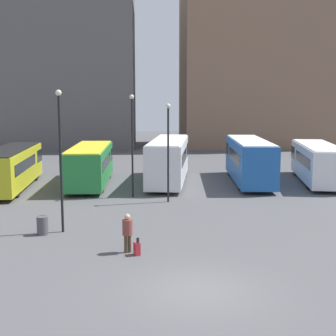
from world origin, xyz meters
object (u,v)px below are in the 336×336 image
object	(u,v)px
bus_0	(11,167)
lamp_post_1	(60,151)
lamp_post_2	(168,145)
bus_4	(318,162)
traveler	(127,230)
suitcase	(137,249)
trash_bin	(42,226)
bus_2	(169,159)
bus_1	(90,164)
bus_3	(249,159)
lamp_post_0	(132,138)

from	to	relation	value
bus_0	lamp_post_1	world-z (taller)	lamp_post_1
lamp_post_2	bus_4	bearing A→B (deg)	29.15
traveler	suitcase	distance (m)	0.86
bus_0	trash_bin	world-z (taller)	bus_0
bus_0	bus_2	bearing A→B (deg)	-83.78
bus_1	bus_2	size ratio (longest dim) A/B	0.93
lamp_post_1	bus_0	bearing A→B (deg)	115.97
bus_1	bus_3	bearing A→B (deg)	-87.72
bus_0	traveler	world-z (taller)	bus_0
bus_2	bus_4	xyz separation A→B (m)	(11.28, -0.33, -0.22)
bus_1	bus_4	size ratio (longest dim) A/B	0.94
bus_4	trash_bin	distance (m)	22.20
bus_0	bus_2	xyz separation A→B (m)	(11.19, 1.76, 0.24)
bus_3	traveler	distance (m)	18.28
bus_2	bus_1	bearing A→B (deg)	103.61
bus_3	lamp_post_1	world-z (taller)	lamp_post_1
bus_3	bus_4	size ratio (longest dim) A/B	1.00
bus_2	lamp_post_2	xyz separation A→B (m)	(-0.36, -6.83, 1.71)
bus_3	lamp_post_1	size ratio (longest dim) A/B	1.57
trash_bin	bus_1	bearing A→B (deg)	87.02
bus_4	trash_bin	size ratio (longest dim) A/B	12.20
suitcase	lamp_post_2	bearing A→B (deg)	-29.00
bus_0	trash_bin	size ratio (longest dim) A/B	12.52
bus_2	traveler	world-z (taller)	bus_2
traveler	trash_bin	world-z (taller)	traveler
bus_2	bus_3	size ratio (longest dim) A/B	1.01
bus_1	bus_0	bearing A→B (deg)	102.21
traveler	trash_bin	distance (m)	4.91
bus_1	lamp_post_0	world-z (taller)	lamp_post_0
bus_2	bus_3	distance (m)	6.06
bus_2	traveler	distance (m)	16.54
bus_4	lamp_post_0	distance (m)	14.85
bus_2	bus_0	bearing A→B (deg)	106.50
bus_2	trash_bin	size ratio (longest dim) A/B	12.33
bus_3	lamp_post_1	distance (m)	17.60
suitcase	lamp_post_1	size ratio (longest dim) A/B	0.11
lamp_post_0	trash_bin	size ratio (longest dim) A/B	7.66
bus_0	lamp_post_0	world-z (taller)	lamp_post_0
lamp_post_1	trash_bin	xyz separation A→B (m)	(-0.86, -0.41, -3.41)
bus_2	traveler	xyz separation A→B (m)	(-2.46, -16.34, -0.82)
bus_3	suitcase	world-z (taller)	bus_3
bus_4	bus_3	bearing A→B (deg)	97.98
bus_4	trash_bin	xyz separation A→B (m)	(-17.77, -13.25, -1.13)
bus_4	suitcase	world-z (taller)	bus_4
bus_4	lamp_post_0	bearing A→B (deg)	119.13
traveler	suitcase	world-z (taller)	traveler
bus_0	suitcase	bearing A→B (deg)	-151.29
bus_1	bus_2	bearing A→B (deg)	-83.77
bus_0	lamp_post_1	size ratio (longest dim) A/B	1.61
bus_4	traveler	xyz separation A→B (m)	(-13.74, -16.01, -0.60)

